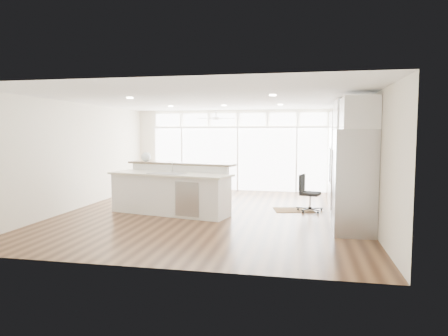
# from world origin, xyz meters

# --- Properties ---
(floor) EXTENTS (7.00, 8.00, 0.02)m
(floor) POSITION_xyz_m (0.00, 0.00, -0.01)
(floor) COLOR #3A2111
(floor) RESTS_ON ground
(ceiling) EXTENTS (7.00, 8.00, 0.02)m
(ceiling) POSITION_xyz_m (0.00, 0.00, 2.70)
(ceiling) COLOR white
(ceiling) RESTS_ON wall_back
(wall_back) EXTENTS (7.00, 0.04, 2.70)m
(wall_back) POSITION_xyz_m (0.00, 4.00, 1.35)
(wall_back) COLOR white
(wall_back) RESTS_ON floor
(wall_front) EXTENTS (7.00, 0.04, 2.70)m
(wall_front) POSITION_xyz_m (0.00, -4.00, 1.35)
(wall_front) COLOR white
(wall_front) RESTS_ON floor
(wall_left) EXTENTS (0.04, 8.00, 2.70)m
(wall_left) POSITION_xyz_m (-3.50, 0.00, 1.35)
(wall_left) COLOR white
(wall_left) RESTS_ON floor
(wall_right) EXTENTS (0.04, 8.00, 2.70)m
(wall_right) POSITION_xyz_m (3.50, 0.00, 1.35)
(wall_right) COLOR white
(wall_right) RESTS_ON floor
(glass_wall) EXTENTS (5.80, 0.06, 2.08)m
(glass_wall) POSITION_xyz_m (0.00, 3.94, 1.05)
(glass_wall) COLOR white
(glass_wall) RESTS_ON wall_back
(transom_row) EXTENTS (5.90, 0.06, 0.40)m
(transom_row) POSITION_xyz_m (0.00, 3.94, 2.38)
(transom_row) COLOR white
(transom_row) RESTS_ON wall_back
(desk_window) EXTENTS (0.04, 0.85, 0.85)m
(desk_window) POSITION_xyz_m (3.46, 0.30, 1.55)
(desk_window) COLOR white
(desk_window) RESTS_ON wall_right
(ceiling_fan) EXTENTS (1.16, 1.16, 0.32)m
(ceiling_fan) POSITION_xyz_m (-0.50, 2.80, 2.48)
(ceiling_fan) COLOR white
(ceiling_fan) RESTS_ON ceiling
(recessed_lights) EXTENTS (3.40, 3.00, 0.02)m
(recessed_lights) POSITION_xyz_m (0.00, 0.20, 2.68)
(recessed_lights) COLOR white
(recessed_lights) RESTS_ON ceiling
(oven_cabinet) EXTENTS (0.64, 1.20, 2.50)m
(oven_cabinet) POSITION_xyz_m (3.17, 1.80, 1.25)
(oven_cabinet) COLOR white
(oven_cabinet) RESTS_ON floor
(desk_nook) EXTENTS (0.72, 1.30, 0.76)m
(desk_nook) POSITION_xyz_m (3.13, 0.30, 0.38)
(desk_nook) COLOR white
(desk_nook) RESTS_ON floor
(upper_cabinets) EXTENTS (0.64, 1.30, 0.64)m
(upper_cabinets) POSITION_xyz_m (3.17, 0.30, 2.35)
(upper_cabinets) COLOR white
(upper_cabinets) RESTS_ON wall_right
(refrigerator) EXTENTS (0.76, 0.90, 2.00)m
(refrigerator) POSITION_xyz_m (3.11, -1.35, 1.00)
(refrigerator) COLOR #A9A9AD
(refrigerator) RESTS_ON floor
(fridge_cabinet) EXTENTS (0.64, 0.90, 0.60)m
(fridge_cabinet) POSITION_xyz_m (3.17, -1.35, 2.30)
(fridge_cabinet) COLOR white
(fridge_cabinet) RESTS_ON wall_right
(framed_photos) EXTENTS (0.06, 0.22, 0.80)m
(framed_photos) POSITION_xyz_m (3.46, 0.92, 1.40)
(framed_photos) COLOR black
(framed_photos) RESTS_ON wall_right
(kitchen_island) EXTENTS (3.20, 1.78, 1.20)m
(kitchen_island) POSITION_xyz_m (-0.96, -0.26, 0.60)
(kitchen_island) COLOR white
(kitchen_island) RESTS_ON floor
(rug) EXTENTS (1.09, 0.88, 0.01)m
(rug) POSITION_xyz_m (1.94, 0.77, 0.01)
(rug) COLOR #3E2713
(rug) RESTS_ON floor
(office_chair) EXTENTS (0.57, 0.54, 0.90)m
(office_chair) POSITION_xyz_m (2.33, 0.68, 0.45)
(office_chair) COLOR black
(office_chair) RESTS_ON floor
(fishbowl) EXTENTS (0.27, 0.27, 0.24)m
(fishbowl) POSITION_xyz_m (-1.80, 0.34, 1.32)
(fishbowl) COLOR white
(fishbowl) RESTS_ON kitchen_island
(monitor) EXTENTS (0.13, 0.51, 0.42)m
(monitor) POSITION_xyz_m (3.05, 0.30, 0.97)
(monitor) COLOR black
(monitor) RESTS_ON desk_nook
(keyboard) EXTENTS (0.16, 0.35, 0.02)m
(keyboard) POSITION_xyz_m (2.88, 0.30, 0.77)
(keyboard) COLOR white
(keyboard) RESTS_ON desk_nook
(potted_plant) EXTENTS (0.28, 0.31, 0.22)m
(potted_plant) POSITION_xyz_m (3.17, 1.80, 2.61)
(potted_plant) COLOR #2F5022
(potted_plant) RESTS_ON oven_cabinet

